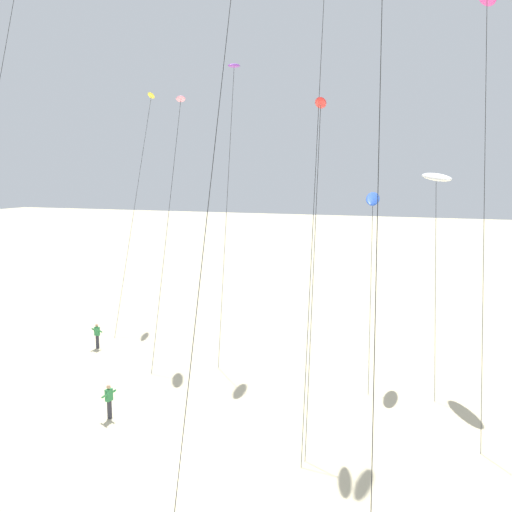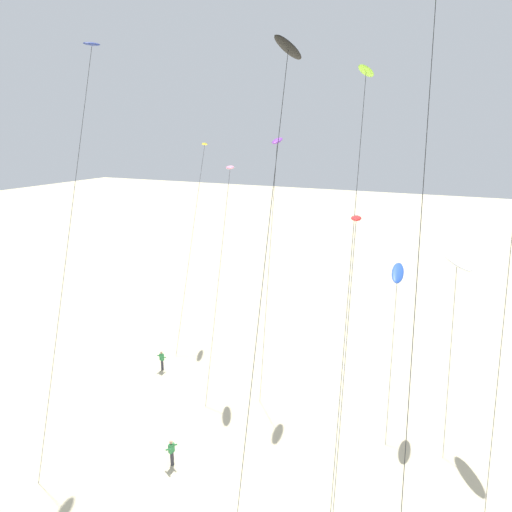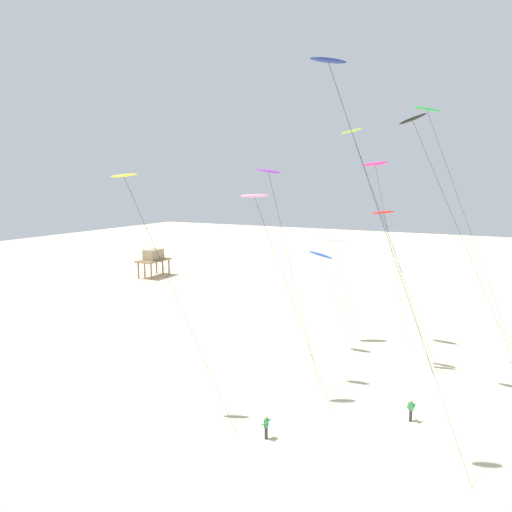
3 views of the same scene
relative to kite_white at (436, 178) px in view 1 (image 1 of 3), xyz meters
name	(u,v)px [view 1 (image 1 of 3)]	position (x,y,z in m)	size (l,w,h in m)	color
ground_plane	(184,462)	(-8.79, -12.95, -11.25)	(260.00, 260.00, 0.00)	beige
kite_white	(436,178)	(0.00, 0.00, 0.00)	(2.20, 5.22, 11.64)	white
kite_pink	(180,103)	(-15.93, 0.99, 4.75)	(1.73, 7.28, 16.43)	pink
kite_red	(320,109)	(-4.99, -6.38, 3.11)	(1.22, 6.00, 14.85)	red
kite_yellow	(150,102)	(-22.19, 7.77, 5.90)	(1.84, 9.06, 17.90)	yellow
kite_purple	(234,70)	(-12.41, 1.54, 6.63)	(1.20, 5.69, 18.49)	purple
kite_blue	(373,200)	(-3.35, 0.03, -1.24)	(1.07, 5.19, 10.59)	blue
kite_flyer_nearest	(97,335)	(-20.75, -2.28, -10.36)	(0.55, 0.53, 1.67)	#33333D
kite_flyer_middle	(109,400)	(-13.90, -10.67, -10.36)	(0.61, 0.63, 1.67)	#33333D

